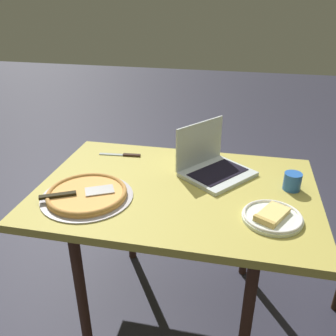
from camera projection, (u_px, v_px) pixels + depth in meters
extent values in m
plane|color=#2D2D3C|center=(175.00, 307.00, 1.89)|extent=(12.00, 12.00, 0.00)
cube|color=#AFA148|center=(177.00, 191.00, 1.57)|extent=(1.19, 0.82, 0.03)
cylinder|color=#3A221B|center=(82.00, 297.00, 1.50)|extent=(0.04, 0.04, 0.69)
cylinder|color=#3A221B|center=(246.00, 326.00, 1.37)|extent=(0.04, 0.04, 0.69)
cylinder|color=#3A221B|center=(130.00, 210.00, 2.09)|extent=(0.04, 0.04, 0.69)
cylinder|color=#3A221B|center=(248.00, 224.00, 1.96)|extent=(0.04, 0.04, 0.69)
cube|color=silver|center=(218.00, 174.00, 1.65)|extent=(0.37, 0.38, 0.02)
cube|color=black|center=(218.00, 172.00, 1.65)|extent=(0.28, 0.30, 0.00)
cube|color=silver|center=(200.00, 143.00, 1.68)|extent=(0.18, 0.24, 0.21)
cube|color=#37518E|center=(200.00, 144.00, 1.68)|extent=(0.16, 0.21, 0.18)
cylinder|color=white|center=(272.00, 218.00, 1.34)|extent=(0.23, 0.23, 0.01)
torus|color=white|center=(272.00, 216.00, 1.34)|extent=(0.22, 0.22, 0.01)
cube|color=#ECCB76|center=(273.00, 214.00, 1.33)|extent=(0.14, 0.16, 0.02)
cube|color=tan|center=(264.00, 222.00, 1.29)|extent=(0.08, 0.06, 0.03)
cylinder|color=#A5A0A6|center=(87.00, 197.00, 1.48)|extent=(0.38, 0.38, 0.01)
cylinder|color=#F1AD5B|center=(87.00, 194.00, 1.48)|extent=(0.33, 0.33, 0.02)
torus|color=#C48A48|center=(87.00, 193.00, 1.48)|extent=(0.33, 0.33, 0.02)
cube|color=#BEBDBE|center=(100.00, 190.00, 1.49)|extent=(0.14, 0.12, 0.00)
cube|color=black|center=(58.00, 195.00, 1.45)|extent=(0.14, 0.09, 0.01)
cube|color=#B2BBBE|center=(115.00, 155.00, 1.86)|extent=(0.16, 0.03, 0.00)
cube|color=black|center=(132.00, 155.00, 1.85)|extent=(0.09, 0.03, 0.01)
cylinder|color=blue|center=(292.00, 181.00, 1.53)|extent=(0.07, 0.07, 0.08)
cylinder|color=#462F14|center=(293.00, 177.00, 1.52)|extent=(0.07, 0.07, 0.00)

